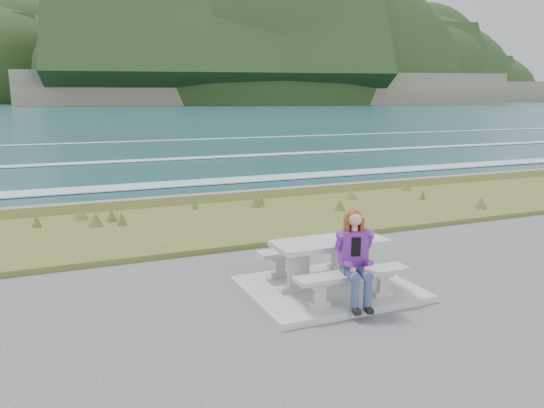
# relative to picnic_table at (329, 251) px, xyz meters

# --- Properties ---
(concrete_slab) EXTENTS (2.60, 2.10, 0.10)m
(concrete_slab) POSITION_rel_picnic_table_xyz_m (-0.00, 0.00, -0.63)
(concrete_slab) COLOR gray
(concrete_slab) RESTS_ON ground
(picnic_table) EXTENTS (1.80, 0.75, 0.75)m
(picnic_table) POSITION_rel_picnic_table_xyz_m (0.00, 0.00, 0.00)
(picnic_table) COLOR gray
(picnic_table) RESTS_ON concrete_slab
(bench_landward) EXTENTS (1.80, 0.35, 0.45)m
(bench_landward) POSITION_rel_picnic_table_xyz_m (0.00, -0.70, -0.23)
(bench_landward) COLOR gray
(bench_landward) RESTS_ON concrete_slab
(bench_seaward) EXTENTS (1.80, 0.35, 0.45)m
(bench_seaward) POSITION_rel_picnic_table_xyz_m (0.00, 0.70, -0.23)
(bench_seaward) COLOR gray
(bench_seaward) RESTS_ON concrete_slab
(grass_verge) EXTENTS (160.00, 4.50, 0.22)m
(grass_verge) POSITION_rel_picnic_table_xyz_m (-0.00, 5.00, -0.68)
(grass_verge) COLOR #3E4F1D
(grass_verge) RESTS_ON ground
(shore_drop) EXTENTS (160.00, 0.80, 2.20)m
(shore_drop) POSITION_rel_picnic_table_xyz_m (-0.00, 7.90, -0.68)
(shore_drop) COLOR #6C6251
(shore_drop) RESTS_ON ground
(ocean) EXTENTS (1600.00, 1600.00, 0.09)m
(ocean) POSITION_rel_picnic_table_xyz_m (-0.00, 25.09, -2.42)
(ocean) COLOR #1C4851
(ocean) RESTS_ON ground
(headland_range) EXTENTS (729.83, 363.95, 181.48)m
(headland_range) POSITION_rel_picnic_table_xyz_m (190.44, 398.44, 9.22)
(headland_range) COLOR #6C6251
(headland_range) RESTS_ON ground
(seated_woman) EXTENTS (0.51, 0.73, 1.37)m
(seated_woman) POSITION_rel_picnic_table_xyz_m (-0.03, -0.83, -0.08)
(seated_woman) COLOR navy
(seated_woman) RESTS_ON concrete_slab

